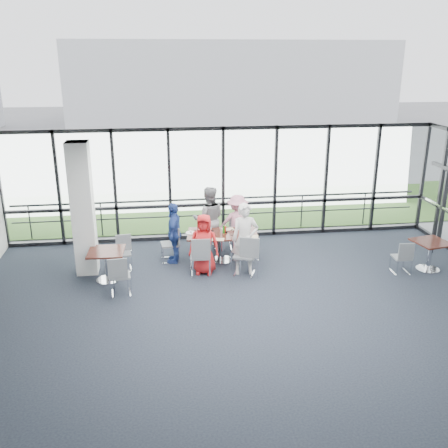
{
  "coord_description": "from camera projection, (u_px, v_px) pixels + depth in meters",
  "views": [
    {
      "loc": [
        -1.8,
        -8.54,
        5.07
      ],
      "look_at": [
        -0.25,
        2.95,
        1.1
      ],
      "focal_mm": 40.0,
      "sensor_mm": 36.0,
      "label": 1
    }
  ],
  "objects": [
    {
      "name": "menu_a",
      "position": [
        218.0,
        239.0,
        12.23
      ],
      "size": [
        0.34,
        0.27,
        0.0
      ],
      "primitive_type": "cube",
      "rotation": [
        0.0,
        0.0,
        -0.2
      ],
      "color": "white",
      "rests_on": "main_table"
    },
    {
      "name": "apron",
      "position": [
        206.0,
        193.0,
        19.26
      ],
      "size": [
        80.0,
        70.0,
        0.02
      ],
      "primitive_type": "cube",
      "color": "slate",
      "rests_on": "ground"
    },
    {
      "name": "tumbler_a",
      "position": [
        212.0,
        233.0,
        12.42
      ],
      "size": [
        0.07,
        0.07,
        0.15
      ],
      "primitive_type": "cylinder",
      "color": "white",
      "rests_on": "main_table"
    },
    {
      "name": "diner_far_right",
      "position": [
        237.0,
        223.0,
        13.37
      ],
      "size": [
        1.1,
        0.76,
        1.54
      ],
      "primitive_type": "imported",
      "rotation": [
        0.0,
        0.0,
        2.88
      ],
      "color": "pink",
      "rests_on": "ground"
    },
    {
      "name": "structural_column",
      "position": [
        83.0,
        209.0,
        11.72
      ],
      "size": [
        0.5,
        0.5,
        3.2
      ],
      "primitive_type": "cube",
      "color": "white",
      "rests_on": "ground"
    },
    {
      "name": "ceiling",
      "position": [
        260.0,
        165.0,
        8.84
      ],
      "size": [
        12.0,
        10.0,
        0.04
      ],
      "primitive_type": "cube",
      "color": "silver",
      "rests_on": "ground"
    },
    {
      "name": "menu_c",
      "position": [
        228.0,
        229.0,
        12.95
      ],
      "size": [
        0.33,
        0.25,
        0.0
      ],
      "primitive_type": "cube",
      "rotation": [
        0.0,
        0.0,
        0.09
      ],
      "color": "white",
      "rests_on": "main_table"
    },
    {
      "name": "grass_strip",
      "position": [
        212.0,
        207.0,
        17.38
      ],
      "size": [
        80.0,
        5.0,
        0.01
      ],
      "primitive_type": "cube",
      "color": "#3E5E25",
      "rests_on": "ground"
    },
    {
      "name": "guard_rail",
      "position": [
        221.0,
        214.0,
        14.97
      ],
      "size": [
        12.0,
        0.06,
        0.06
      ],
      "primitive_type": "cylinder",
      "rotation": [
        0.0,
        1.57,
        0.0
      ],
      "color": "#2D2D33",
      "rests_on": "ground"
    },
    {
      "name": "tumbler_c",
      "position": [
        225.0,
        228.0,
        12.82
      ],
      "size": [
        0.07,
        0.07,
        0.13
      ],
      "primitive_type": "cylinder",
      "color": "white",
      "rests_on": "main_table"
    },
    {
      "name": "exit_door",
      "position": [
        443.0,
        207.0,
        13.81
      ],
      "size": [
        0.12,
        1.6,
        2.1
      ],
      "primitive_type": "cube",
      "color": "black",
      "rests_on": "ground"
    },
    {
      "name": "chair_main_nr",
      "position": [
        244.0,
        255.0,
        11.93
      ],
      "size": [
        0.62,
        0.62,
        0.99
      ],
      "primitive_type": null,
      "rotation": [
        0.0,
        0.0,
        -0.37
      ],
      "color": "slate",
      "rests_on": "ground"
    },
    {
      "name": "green_bottle",
      "position": [
        224.0,
        229.0,
        12.63
      ],
      "size": [
        0.05,
        0.05,
        0.2
      ],
      "primitive_type": "cylinder",
      "color": "#136B15",
      "rests_on": "main_table"
    },
    {
      "name": "diner_end",
      "position": [
        174.0,
        233.0,
        12.59
      ],
      "size": [
        0.7,
        1.01,
        1.57
      ],
      "primitive_type": "imported",
      "rotation": [
        0.0,
        0.0,
        -1.8
      ],
      "color": "navy",
      "rests_on": "ground"
    },
    {
      "name": "diner_far_left",
      "position": [
        209.0,
        219.0,
        13.28
      ],
      "size": [
        0.88,
        0.55,
        1.78
      ],
      "primitive_type": "imported",
      "rotation": [
        0.0,
        0.0,
        3.12
      ],
      "color": "slate",
      "rests_on": "ground"
    },
    {
      "name": "chair_main_nl",
      "position": [
        200.0,
        256.0,
        11.93
      ],
      "size": [
        0.49,
        0.49,
        0.96
      ],
      "primitive_type": null,
      "rotation": [
        0.0,
        0.0,
        -0.04
      ],
      "color": "slate",
      "rests_on": "ground"
    },
    {
      "name": "hangar_main",
      "position": [
        228.0,
        81.0,
        39.42
      ],
      "size": [
        24.0,
        10.0,
        6.0
      ],
      "primitive_type": "cube",
      "color": "silver",
      "rests_on": "ground"
    },
    {
      "name": "wall_front",
      "position": [
        363.0,
        444.0,
        4.67
      ],
      "size": [
        12.0,
        0.1,
        3.2
      ],
      "primitive_type": "cube",
      "color": "silver",
      "rests_on": "ground"
    },
    {
      "name": "diner_near_left",
      "position": [
        204.0,
        244.0,
        11.95
      ],
      "size": [
        0.82,
        0.63,
        1.49
      ],
      "primitive_type": "imported",
      "rotation": [
        0.0,
        0.0,
        -0.24
      ],
      "color": "red",
      "rests_on": "ground"
    },
    {
      "name": "condiment_caddy",
      "position": [
        225.0,
        232.0,
        12.69
      ],
      "size": [
        0.1,
        0.07,
        0.04
      ],
      "primitive_type": "cube",
      "color": "black",
      "rests_on": "main_table"
    },
    {
      "name": "chair_main_end",
      "position": [
        170.0,
        244.0,
        12.74
      ],
      "size": [
        0.49,
        0.49,
        0.91
      ],
      "primitive_type": null,
      "rotation": [
        0.0,
        0.0,
        -1.48
      ],
      "color": "slate",
      "rests_on": "ground"
    },
    {
      "name": "chair_spare_lb",
      "position": [
        123.0,
        254.0,
        12.26
      ],
      "size": [
        0.44,
        0.44,
        0.82
      ],
      "primitive_type": null,
      "rotation": [
        0.0,
        0.0,
        3.26
      ],
      "color": "slate",
      "rests_on": "ground"
    },
    {
      "name": "plate_end",
      "position": [
        191.0,
        233.0,
        12.67
      ],
      "size": [
        0.27,
        0.27,
        0.01
      ],
      "primitive_type": "cylinder",
      "color": "white",
      "rests_on": "main_table"
    },
    {
      "name": "diner_near_right",
      "position": [
        245.0,
        239.0,
        11.88
      ],
      "size": [
        0.66,
        0.5,
        1.76
      ],
      "primitive_type": "imported",
      "rotation": [
        0.0,
        0.0,
        -0.05
      ],
      "color": "silver",
      "rests_on": "ground"
    },
    {
      "name": "chair_main_fl",
      "position": [
        208.0,
        234.0,
        13.6
      ],
      "size": [
        0.42,
        0.42,
        0.83
      ],
      "primitive_type": null,
      "rotation": [
        0.0,
        0.0,
        3.18
      ],
      "color": "slate",
      "rests_on": "ground"
    },
    {
      "name": "side_table_right",
      "position": [
        431.0,
        246.0,
        12.15
      ],
      "size": [
        0.91,
        0.91,
        0.75
      ],
      "rotation": [
        0.0,
        0.0,
        0.2
      ],
      "color": "#36190E",
      "rests_on": "ground"
    },
    {
      "name": "tumbler_b",
      "position": [
        232.0,
        233.0,
        12.48
      ],
      "size": [
        0.07,
        0.07,
        0.15
      ],
      "primitive_type": "cylinder",
      "color": "white",
      "rests_on": "main_table"
    },
    {
      "name": "chair_spare_r",
      "position": [
        401.0,
        257.0,
        12.05
      ],
      "size": [
        0.41,
        0.41,
        0.81
      ],
      "primitive_type": null,
      "rotation": [
        0.0,
        0.0,
        -0.04
      ],
      "color": "slate",
      "rests_on": "ground"
    },
    {
      "name": "menu_b",
      "position": [
        252.0,
        236.0,
        12.44
      ],
      "size": [
        0.35,
        0.28,
        0.0
      ],
      "primitive_type": "cube",
      "rotation": [
        0.0,
        0.0,
        -0.2
      ],
      "color": "white",
      "rests_on": "main_table"
    },
    {
      "name": "side_table_left",
      "position": [
        107.0,
        256.0,
        11.57
      ],
      "size": [
        0.86,
        0.86,
        0.75
      ],
      "rotation": [
        0.0,
        0.0,
        -0.04
      ],
      "color": "#36190E",
      "rests_on": "ground"
    },
    {
      "name": "plate_fl",
      "position": [
        206.0,
        229.0,
        12.96
      ],
      "size": [
        0.26,
        0.26,
        0.01
      ],
      "primitive_type": "cylinder",
      "color": "white",
      "rests_on": "main_table"
    },
    {
      "name": "plate_nr",
      "position": [
        244.0,
        237.0,
        12.38
      ],
      "size": [
        0.27,
        0.27,
        0.01
      ],
      "primitive_type": "cylinder",
      "color": "white",
      "rests_on": "main_table"
    },
    {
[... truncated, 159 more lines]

